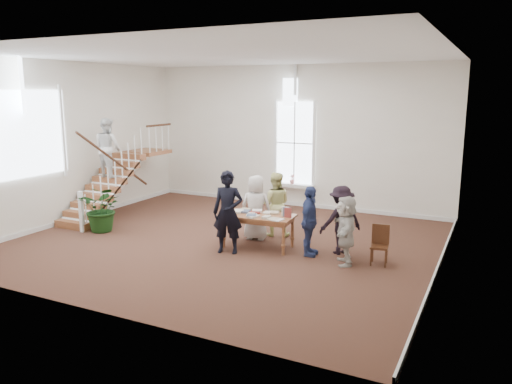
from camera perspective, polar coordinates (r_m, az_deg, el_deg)
The scene contains 12 objects.
ground at distance 12.51m, azimuth -3.36°, elevation -5.65°, with size 10.00×10.00×0.00m, color #44261B.
room_shell at distance 16.25m, azimuth 4.27°, elevation -0.21°, with size 10.49×10.00×10.00m.
staircase at distance 15.28m, azimuth -16.35°, elevation 3.26°, with size 1.10×4.10×2.92m.
library_table at distance 11.84m, azimuth 0.16°, elevation -3.00°, with size 1.76×0.97×0.86m.
police_officer at distance 11.42m, azimuth -3.24°, elevation -2.33°, with size 0.70×0.46×1.91m, color black.
elderly_woman at distance 12.48m, azimuth -0.01°, elevation -1.77°, with size 0.80×0.52×1.64m, color silver.
person_yellow at distance 12.79m, azimuth 2.19°, elevation -1.40°, with size 0.81×0.63×1.66m, color #E7E590.
woman_cluster_a at distance 11.30m, azimuth 6.12°, elevation -3.33°, with size 0.94×0.39×1.60m, color navy.
woman_cluster_b at distance 11.54m, azimuth 9.70°, elevation -3.17°, with size 1.02×0.59×1.58m, color black.
woman_cluster_c at distance 10.87m, azimuth 10.22°, elevation -4.32°, with size 1.39×0.44×1.50m, color #BCB4A9.
floor_plant at distance 13.83m, azimuth -17.10°, elevation -1.80°, with size 1.13×0.98×1.25m, color #133410.
side_chair at distance 11.11m, azimuth 13.97°, elevation -5.64°, with size 0.41×0.41×0.86m.
Camera 1 is at (5.93, -10.39, 3.66)m, focal length 35.00 mm.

